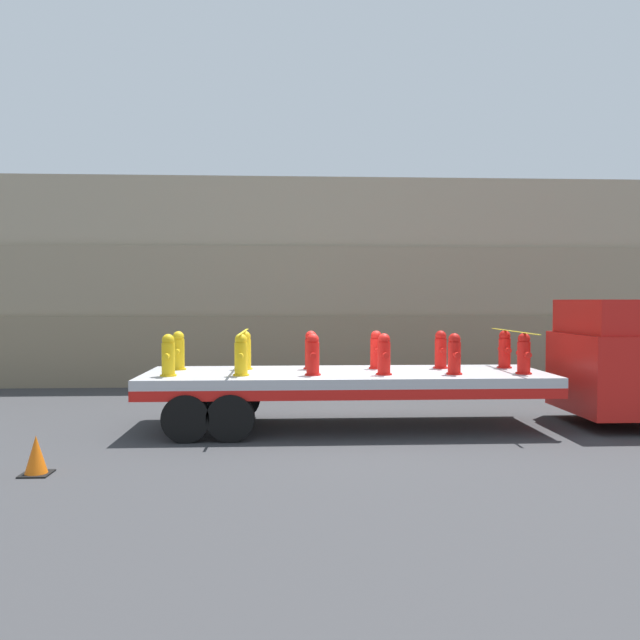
{
  "coord_description": "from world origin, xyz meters",
  "views": [
    {
      "loc": [
        -1.18,
        -12.95,
        2.67
      ],
      "look_at": [
        -0.54,
        0.0,
        2.26
      ],
      "focal_mm": 35.0,
      "sensor_mm": 36.0,
      "label": 1
    }
  ],
  "objects_px": {
    "fire_hydrant_yellow_far_0": "(178,351)",
    "fire_hydrant_red_near_5": "(524,354)",
    "flatbed_trailer": "(323,382)",
    "fire_hydrant_red_far_5": "(505,350)",
    "fire_hydrant_red_far_2": "(311,350)",
    "fire_hydrant_red_near_4": "(454,354)",
    "fire_hydrant_yellow_near_0": "(168,356)",
    "fire_hydrant_yellow_near_1": "(241,355)",
    "traffic_cone": "(36,456)",
    "fire_hydrant_red_far_3": "(376,350)",
    "truck_cab": "(624,362)",
    "fire_hydrant_yellow_far_1": "(245,351)",
    "fire_hydrant_red_near_2": "(313,355)",
    "fire_hydrant_red_far_4": "(441,350)",
    "fire_hydrant_red_near_3": "(384,355)"
  },
  "relations": [
    {
      "from": "fire_hydrant_red_near_5",
      "to": "fire_hydrant_red_near_2",
      "type": "bearing_deg",
      "value": 180.0
    },
    {
      "from": "fire_hydrant_yellow_near_1",
      "to": "traffic_cone",
      "type": "bearing_deg",
      "value": -136.88
    },
    {
      "from": "fire_hydrant_red_near_5",
      "to": "fire_hydrant_yellow_near_0",
      "type": "bearing_deg",
      "value": 180.0
    },
    {
      "from": "fire_hydrant_yellow_far_0",
      "to": "fire_hydrant_red_near_5",
      "type": "height_order",
      "value": "same"
    },
    {
      "from": "truck_cab",
      "to": "fire_hydrant_yellow_near_0",
      "type": "bearing_deg",
      "value": -176.61
    },
    {
      "from": "truck_cab",
      "to": "fire_hydrant_red_near_5",
      "type": "relative_size",
      "value": 3.22
    },
    {
      "from": "traffic_cone",
      "to": "fire_hydrant_yellow_far_1",
      "type": "bearing_deg",
      "value": 52.94
    },
    {
      "from": "flatbed_trailer",
      "to": "fire_hydrant_yellow_near_0",
      "type": "bearing_deg",
      "value": -169.61
    },
    {
      "from": "fire_hydrant_red_near_2",
      "to": "fire_hydrant_red_near_4",
      "type": "height_order",
      "value": "same"
    },
    {
      "from": "fire_hydrant_red_near_2",
      "to": "fire_hydrant_red_far_4",
      "type": "relative_size",
      "value": 1.0
    },
    {
      "from": "fire_hydrant_red_far_2",
      "to": "fire_hydrant_red_far_5",
      "type": "relative_size",
      "value": 1.0
    },
    {
      "from": "fire_hydrant_red_near_2",
      "to": "fire_hydrant_red_near_4",
      "type": "distance_m",
      "value": 2.86
    },
    {
      "from": "fire_hydrant_yellow_far_1",
      "to": "fire_hydrant_red_near_4",
      "type": "bearing_deg",
      "value": -14.79
    },
    {
      "from": "fire_hydrant_yellow_far_1",
      "to": "fire_hydrant_red_near_2",
      "type": "height_order",
      "value": "same"
    },
    {
      "from": "fire_hydrant_yellow_near_0",
      "to": "fire_hydrant_red_far_3",
      "type": "height_order",
      "value": "same"
    },
    {
      "from": "fire_hydrant_red_near_2",
      "to": "traffic_cone",
      "type": "relative_size",
      "value": 1.38
    },
    {
      "from": "fire_hydrant_yellow_far_1",
      "to": "fire_hydrant_red_near_2",
      "type": "bearing_deg",
      "value": -38.38
    },
    {
      "from": "fire_hydrant_yellow_near_1",
      "to": "fire_hydrant_red_far_5",
      "type": "height_order",
      "value": "same"
    },
    {
      "from": "fire_hydrant_red_far_3",
      "to": "traffic_cone",
      "type": "bearing_deg",
      "value": -146.22
    },
    {
      "from": "fire_hydrant_red_near_3",
      "to": "fire_hydrant_red_far_4",
      "type": "bearing_deg",
      "value": 38.38
    },
    {
      "from": "fire_hydrant_red_far_3",
      "to": "traffic_cone",
      "type": "height_order",
      "value": "fire_hydrant_red_far_3"
    },
    {
      "from": "fire_hydrant_red_near_5",
      "to": "traffic_cone",
      "type": "distance_m",
      "value": 9.14
    },
    {
      "from": "truck_cab",
      "to": "flatbed_trailer",
      "type": "distance_m",
      "value": 6.47
    },
    {
      "from": "fire_hydrant_red_far_5",
      "to": "fire_hydrant_yellow_near_1",
      "type": "bearing_deg",
      "value": -168.8
    },
    {
      "from": "fire_hydrant_yellow_near_1",
      "to": "fire_hydrant_yellow_far_1",
      "type": "distance_m",
      "value": 1.13
    },
    {
      "from": "flatbed_trailer",
      "to": "fire_hydrant_yellow_near_1",
      "type": "bearing_deg",
      "value": -161.15
    },
    {
      "from": "fire_hydrant_yellow_near_0",
      "to": "fire_hydrant_red_near_2",
      "type": "distance_m",
      "value": 2.86
    },
    {
      "from": "fire_hydrant_red_near_2",
      "to": "fire_hydrant_red_far_5",
      "type": "height_order",
      "value": "same"
    },
    {
      "from": "fire_hydrant_red_near_4",
      "to": "fire_hydrant_red_far_4",
      "type": "height_order",
      "value": "same"
    },
    {
      "from": "fire_hydrant_yellow_far_0",
      "to": "fire_hydrant_red_near_5",
      "type": "xyz_separation_m",
      "value": [
        7.14,
        -1.13,
        0.0
      ]
    },
    {
      "from": "fire_hydrant_red_near_5",
      "to": "fire_hydrant_red_near_4",
      "type": "bearing_deg",
      "value": 180.0
    },
    {
      "from": "fire_hydrant_yellow_near_0",
      "to": "fire_hydrant_yellow_near_1",
      "type": "bearing_deg",
      "value": 0.0
    },
    {
      "from": "flatbed_trailer",
      "to": "fire_hydrant_red_far_4",
      "type": "xyz_separation_m",
      "value": [
        2.63,
        0.57,
        0.62
      ]
    },
    {
      "from": "truck_cab",
      "to": "fire_hydrant_yellow_near_1",
      "type": "relative_size",
      "value": 3.22
    },
    {
      "from": "fire_hydrant_red_far_5",
      "to": "traffic_cone",
      "type": "bearing_deg",
      "value": -155.9
    },
    {
      "from": "fire_hydrant_yellow_far_1",
      "to": "fire_hydrant_red_far_4",
      "type": "relative_size",
      "value": 1.0
    },
    {
      "from": "fire_hydrant_red_far_2",
      "to": "fire_hydrant_red_near_3",
      "type": "height_order",
      "value": "same"
    },
    {
      "from": "fire_hydrant_red_far_5",
      "to": "traffic_cone",
      "type": "xyz_separation_m",
      "value": [
        -8.63,
        -3.86,
        -1.28
      ]
    },
    {
      "from": "fire_hydrant_red_far_2",
      "to": "fire_hydrant_red_far_3",
      "type": "distance_m",
      "value": 1.43
    },
    {
      "from": "fire_hydrant_red_far_2",
      "to": "fire_hydrant_red_near_4",
      "type": "bearing_deg",
      "value": -21.6
    },
    {
      "from": "flatbed_trailer",
      "to": "fire_hydrant_red_far_5",
      "type": "relative_size",
      "value": 10.01
    },
    {
      "from": "fire_hydrant_red_far_5",
      "to": "fire_hydrant_red_far_2",
      "type": "bearing_deg",
      "value": 180.0
    },
    {
      "from": "fire_hydrant_red_near_2",
      "to": "fire_hydrant_red_far_3",
      "type": "height_order",
      "value": "same"
    },
    {
      "from": "fire_hydrant_red_near_3",
      "to": "traffic_cone",
      "type": "height_order",
      "value": "fire_hydrant_red_near_3"
    },
    {
      "from": "fire_hydrant_yellow_near_0",
      "to": "fire_hydrant_red_far_2",
      "type": "relative_size",
      "value": 1.0
    },
    {
      "from": "fire_hydrant_red_near_2",
      "to": "fire_hydrant_red_far_4",
      "type": "height_order",
      "value": "same"
    },
    {
      "from": "fire_hydrant_yellow_far_1",
      "to": "fire_hydrant_red_near_3",
      "type": "relative_size",
      "value": 1.0
    },
    {
      "from": "traffic_cone",
      "to": "truck_cab",
      "type": "bearing_deg",
      "value": 16.63
    },
    {
      "from": "fire_hydrant_red_near_3",
      "to": "fire_hydrant_red_near_5",
      "type": "xyz_separation_m",
      "value": [
        2.86,
        0.0,
        0.0
      ]
    },
    {
      "from": "fire_hydrant_yellow_far_0",
      "to": "fire_hydrant_red_far_4",
      "type": "relative_size",
      "value": 1.0
    }
  ]
}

